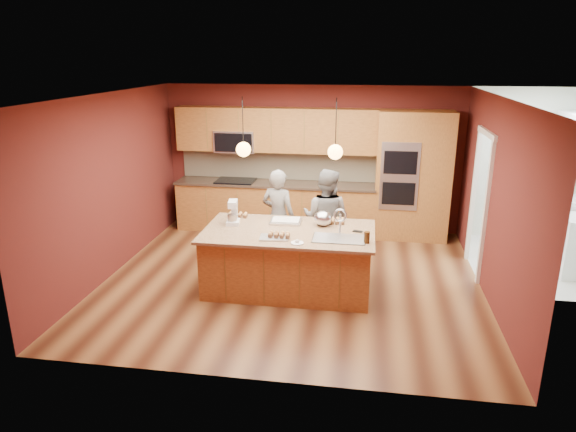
% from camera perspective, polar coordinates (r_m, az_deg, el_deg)
% --- Properties ---
extents(floor, '(5.50, 5.50, 0.00)m').
position_cam_1_polar(floor, '(7.74, 0.43, -7.09)').
color(floor, '#452213').
rests_on(floor, ground).
extents(ceiling, '(5.50, 5.50, 0.00)m').
position_cam_1_polar(ceiling, '(7.05, 0.48, 13.26)').
color(ceiling, silver).
rests_on(ceiling, ground).
extents(wall_back, '(5.50, 0.00, 5.50)m').
position_cam_1_polar(wall_back, '(9.70, 2.63, 6.39)').
color(wall_back, '#521A17').
rests_on(wall_back, ground).
extents(wall_front, '(5.50, 0.00, 5.50)m').
position_cam_1_polar(wall_front, '(4.95, -3.81, -4.83)').
color(wall_front, '#521A17').
rests_on(wall_front, ground).
extents(wall_left, '(0.00, 5.00, 5.00)m').
position_cam_1_polar(wall_left, '(8.14, -19.11, 3.24)').
color(wall_left, '#521A17').
rests_on(wall_left, ground).
extents(wall_right, '(0.00, 5.00, 5.00)m').
position_cam_1_polar(wall_right, '(7.41, 21.99, 1.57)').
color(wall_right, '#521A17').
rests_on(wall_right, ground).
extents(cabinet_run, '(3.74, 0.64, 2.30)m').
position_cam_1_polar(cabinet_run, '(9.63, -1.60, 4.09)').
color(cabinet_run, brown).
rests_on(cabinet_run, floor).
extents(oven_column, '(1.30, 0.62, 2.30)m').
position_cam_1_polar(oven_column, '(9.42, 13.66, 4.33)').
color(oven_column, brown).
rests_on(oven_column, floor).
extents(doorway_trim, '(0.08, 1.11, 2.20)m').
position_cam_1_polar(doorway_trim, '(8.24, 20.46, 1.09)').
color(doorway_trim, silver).
rests_on(doorway_trim, wall_right).
extents(pendant_left, '(0.20, 0.20, 0.80)m').
position_cam_1_polar(pendant_left, '(7.00, -4.97, 7.41)').
color(pendant_left, black).
rests_on(pendant_left, ceiling).
extents(pendant_right, '(0.20, 0.20, 0.80)m').
position_cam_1_polar(pendant_right, '(6.81, 5.27, 7.13)').
color(pendant_right, black).
rests_on(pendant_right, ceiling).
extents(island, '(2.38, 1.34, 1.26)m').
position_cam_1_polar(island, '(7.31, 0.19, -4.79)').
color(island, brown).
rests_on(island, floor).
extents(person_left, '(0.64, 0.51, 1.54)m').
position_cam_1_polar(person_left, '(8.11, -1.08, -0.11)').
color(person_left, black).
rests_on(person_left, floor).
extents(person_right, '(0.88, 0.75, 1.57)m').
position_cam_1_polar(person_right, '(8.01, 4.22, -0.26)').
color(person_right, gray).
rests_on(person_right, floor).
extents(stand_mixer, '(0.22, 0.27, 0.35)m').
position_cam_1_polar(stand_mixer, '(7.44, -6.13, 0.24)').
color(stand_mixer, white).
rests_on(stand_mixer, island).
extents(sheet_cake, '(0.46, 0.35, 0.05)m').
position_cam_1_polar(sheet_cake, '(7.49, -0.25, -0.55)').
color(sheet_cake, silver).
rests_on(sheet_cake, island).
extents(cooling_rack, '(0.41, 0.31, 0.02)m').
position_cam_1_polar(cooling_rack, '(6.87, -1.54, -2.38)').
color(cooling_rack, silver).
rests_on(cooling_rack, island).
extents(mixing_bowl, '(0.27, 0.27, 0.23)m').
position_cam_1_polar(mixing_bowl, '(7.36, 3.91, -0.26)').
color(mixing_bowl, silver).
rests_on(mixing_bowl, island).
extents(plate, '(0.17, 0.17, 0.01)m').
position_cam_1_polar(plate, '(6.67, 1.03, -3.02)').
color(plate, white).
rests_on(plate, island).
extents(tumbler, '(0.08, 0.08, 0.15)m').
position_cam_1_polar(tumbler, '(6.75, 8.76, -2.36)').
color(tumbler, '#3A210B').
rests_on(tumbler, island).
extents(phone, '(0.15, 0.10, 0.01)m').
position_cam_1_polar(phone, '(7.17, 7.76, -1.69)').
color(phone, black).
rests_on(phone, island).
extents(cupcakes_left, '(0.30, 0.15, 0.07)m').
position_cam_1_polar(cupcakes_left, '(7.78, -5.59, 0.15)').
color(cupcakes_left, tan).
rests_on(cupcakes_left, island).
extents(cupcakes_rack, '(0.31, 0.15, 0.07)m').
position_cam_1_polar(cupcakes_rack, '(6.84, -0.99, -2.08)').
color(cupcakes_rack, tan).
rests_on(cupcakes_rack, island).
extents(cupcakes_right, '(0.22, 0.22, 0.07)m').
position_cam_1_polar(cupcakes_right, '(7.50, 5.52, -0.53)').
color(cupcakes_right, tan).
rests_on(cupcakes_right, island).
extents(washer, '(0.62, 0.63, 0.91)m').
position_cam_1_polar(washer, '(8.92, 29.38, -2.90)').
color(washer, white).
rests_on(washer, floor).
extents(dryer, '(0.74, 0.75, 1.02)m').
position_cam_1_polar(dryer, '(9.51, 27.74, -1.12)').
color(dryer, white).
rests_on(dryer, floor).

